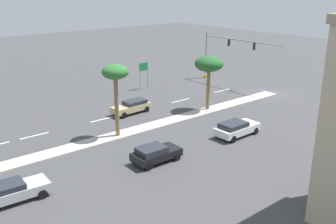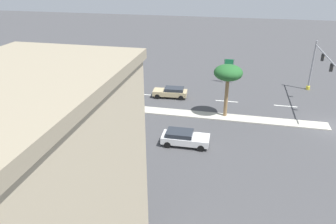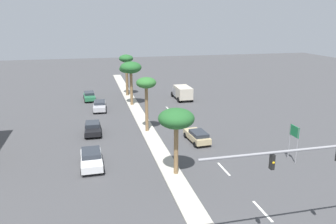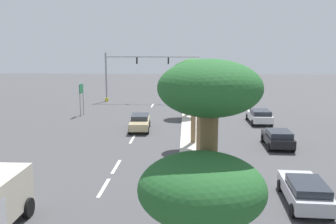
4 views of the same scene
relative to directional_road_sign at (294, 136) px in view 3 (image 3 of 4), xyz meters
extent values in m
plane|color=#424244|center=(-12.27, 14.57, -2.59)|extent=(160.00, 160.00, 0.00)
cube|color=#B7B2A3|center=(-12.27, 22.02, -2.53)|extent=(1.80, 67.06, 0.12)
cube|color=silver|center=(-7.31, -7.51, -2.58)|extent=(0.20, 2.80, 0.01)
cube|color=silver|center=(-7.31, -0.26, -2.58)|extent=(0.20, 2.80, 0.01)
cube|color=silver|center=(-7.31, 10.71, -2.58)|extent=(0.20, 2.80, 0.01)
cube|color=silver|center=(-7.31, 18.00, -2.58)|extent=(0.20, 2.80, 0.01)
cube|color=silver|center=(-7.31, 21.71, -2.58)|extent=(0.20, 2.80, 0.01)
cylinder|color=gray|center=(-7.05, -11.23, 3.73)|extent=(13.25, 0.16, 0.16)
cube|color=black|center=(-9.26, -11.23, 3.18)|extent=(0.20, 0.32, 0.90)
sphere|color=yellow|center=(-9.26, -11.35, 3.18)|extent=(0.18, 0.18, 0.18)
cylinder|color=gray|center=(0.00, -0.63, -0.79)|extent=(0.10, 0.10, 3.59)
cylinder|color=gray|center=(0.00, 0.63, -0.79)|extent=(0.10, 0.10, 3.59)
cube|color=#19723F|center=(0.00, 0.00, 0.48)|extent=(0.08, 1.41, 1.05)
cylinder|color=olive|center=(-11.94, -0.25, -0.16)|extent=(0.40, 0.40, 4.61)
ellipsoid|color=#235B28|center=(-11.94, -0.25, 2.69)|extent=(3.16, 3.16, 1.74)
cylinder|color=olive|center=(-12.41, 11.98, 0.35)|extent=(0.39, 0.39, 5.63)
ellipsoid|color=#2D6B2D|center=(-12.41, 11.98, 3.58)|extent=(2.42, 2.42, 1.33)
cylinder|color=olive|center=(-12.52, 25.33, 0.26)|extent=(0.44, 0.44, 5.45)
ellipsoid|color=#235B28|center=(-12.52, 25.33, 3.57)|extent=(3.38, 3.38, 1.86)
cylinder|color=brown|center=(-12.41, 32.45, 0.64)|extent=(0.44, 0.44, 6.22)
ellipsoid|color=#235B28|center=(-12.41, 32.45, 4.19)|extent=(2.48, 2.48, 1.36)
cylinder|color=brown|center=(-12.21, 33.61, -0.40)|extent=(0.40, 0.40, 4.14)
ellipsoid|color=#235B28|center=(-12.21, 33.61, 2.15)|extent=(2.76, 2.76, 1.52)
cube|color=#287047|center=(-19.15, 30.42, -1.95)|extent=(2.00, 4.45, 0.63)
cube|color=#262B33|center=(-19.18, 30.96, -1.43)|extent=(1.72, 2.48, 0.42)
cylinder|color=black|center=(-18.23, 28.93, -2.27)|extent=(0.25, 0.65, 0.64)
cylinder|color=black|center=(-19.91, 28.85, -2.27)|extent=(0.25, 0.65, 0.64)
cylinder|color=black|center=(-18.39, 31.99, -2.27)|extent=(0.25, 0.65, 0.64)
cylinder|color=black|center=(-20.07, 31.90, -2.27)|extent=(0.25, 0.65, 0.64)
cube|color=black|center=(-18.98, 12.47, -1.96)|extent=(1.92, 4.03, 0.62)
cube|color=#262B33|center=(-18.97, 12.97, -1.43)|extent=(1.70, 2.23, 0.45)
cylinder|color=black|center=(-18.13, 11.06, -2.27)|extent=(0.23, 0.64, 0.64)
cylinder|color=black|center=(-19.88, 11.09, -2.27)|extent=(0.23, 0.64, 0.64)
cylinder|color=black|center=(-18.08, 13.85, -2.27)|extent=(0.23, 0.64, 0.64)
cylinder|color=black|center=(-19.83, 13.89, -2.27)|extent=(0.23, 0.64, 0.64)
cube|color=#B2B2B7|center=(-17.73, 23.34, -1.94)|extent=(2.04, 4.61, 0.66)
cube|color=#262B33|center=(-17.70, 23.91, -1.42)|extent=(1.75, 2.57, 0.38)
cylinder|color=black|center=(-16.96, 21.71, -2.27)|extent=(0.25, 0.65, 0.64)
cylinder|color=black|center=(-18.67, 21.81, -2.27)|extent=(0.25, 0.65, 0.64)
cylinder|color=black|center=(-16.79, 24.87, -2.27)|extent=(0.25, 0.65, 0.64)
cylinder|color=black|center=(-18.50, 24.97, -2.27)|extent=(0.25, 0.65, 0.64)
cube|color=silver|center=(-19.30, 3.15, -1.94)|extent=(2.00, 4.60, 0.66)
cube|color=#262B33|center=(-19.31, 3.72, -1.39)|extent=(1.78, 2.54, 0.43)
cylinder|color=black|center=(-18.36, 1.56, -2.27)|extent=(0.23, 0.64, 0.64)
cylinder|color=black|center=(-20.20, 1.53, -2.27)|extent=(0.23, 0.64, 0.64)
cylinder|color=black|center=(-18.41, 4.76, -2.27)|extent=(0.23, 0.64, 0.64)
cylinder|color=black|center=(-20.24, 4.73, -2.27)|extent=(0.23, 0.64, 0.64)
cube|color=tan|center=(-7.50, 7.18, -1.94)|extent=(1.98, 4.54, 0.65)
cube|color=#262B33|center=(-7.46, 6.63, -1.41)|extent=(1.69, 2.54, 0.41)
cylinder|color=black|center=(-8.40, 8.68, -2.27)|extent=(0.26, 0.65, 0.64)
cylinder|color=black|center=(-6.78, 8.79, -2.27)|extent=(0.26, 0.65, 0.64)
cylinder|color=black|center=(-8.21, 5.58, -2.27)|extent=(0.26, 0.65, 0.64)
cylinder|color=black|center=(-6.59, 5.68, -2.27)|extent=(0.26, 0.65, 0.64)
cube|color=silver|center=(-3.47, 28.46, -1.43)|extent=(2.34, 2.05, 1.42)
cube|color=beige|center=(-3.47, 26.86, -1.19)|extent=(2.34, 4.35, 1.89)
cylinder|color=black|center=(-4.64, 29.77, -2.14)|extent=(0.28, 0.90, 0.90)
cylinder|color=black|center=(-2.30, 29.77, -2.14)|extent=(0.28, 0.90, 0.90)
cylinder|color=black|center=(-4.64, 25.45, -2.14)|extent=(0.28, 0.90, 0.90)
cylinder|color=black|center=(-2.30, 25.45, -2.14)|extent=(0.28, 0.90, 0.90)
camera|label=1|loc=(-41.54, 29.70, 11.05)|focal=41.48mm
camera|label=2|loc=(-46.01, -0.96, 13.27)|focal=34.11mm
camera|label=3|loc=(-19.04, -26.63, 10.99)|focal=35.45mm
camera|label=4|loc=(-11.88, 41.21, 5.14)|focal=39.96mm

